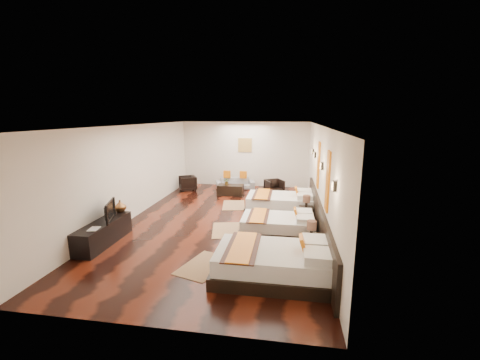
% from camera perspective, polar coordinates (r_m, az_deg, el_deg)
% --- Properties ---
extents(floor, '(5.50, 9.50, 0.01)m').
position_cam_1_polar(floor, '(9.23, -3.32, -7.55)').
color(floor, black).
rests_on(floor, ground).
extents(ceiling, '(5.50, 9.50, 0.01)m').
position_cam_1_polar(ceiling, '(8.71, -3.54, 10.09)').
color(ceiling, white).
rests_on(ceiling, floor).
extents(back_wall, '(5.50, 0.01, 2.80)m').
position_cam_1_polar(back_wall, '(13.49, 0.93, 4.81)').
color(back_wall, silver).
rests_on(back_wall, floor).
extents(left_wall, '(0.01, 9.50, 2.80)m').
position_cam_1_polar(left_wall, '(9.83, -19.29, 1.44)').
color(left_wall, silver).
rests_on(left_wall, floor).
extents(right_wall, '(0.01, 9.50, 2.80)m').
position_cam_1_polar(right_wall, '(8.70, 14.55, 0.44)').
color(right_wall, silver).
rests_on(right_wall, floor).
extents(headboard_panel, '(0.08, 6.60, 0.90)m').
position_cam_1_polar(headboard_panel, '(8.18, 14.43, -7.20)').
color(headboard_panel, black).
rests_on(headboard_panel, floor).
extents(bed_near, '(2.30, 1.44, 0.88)m').
position_cam_1_polar(bed_near, '(6.15, 6.51, -15.01)').
color(bed_near, black).
rests_on(bed_near, floor).
extents(bed_mid, '(1.95, 1.23, 0.75)m').
position_cam_1_polar(bed_mid, '(8.19, 7.20, -8.32)').
color(bed_mid, black).
rests_on(bed_mid, floor).
extents(bed_far, '(2.20, 1.38, 0.84)m').
position_cam_1_polar(bed_far, '(10.08, 7.62, -4.24)').
color(bed_far, black).
rests_on(bed_far, floor).
extents(nightstand_a, '(0.40, 0.40, 0.79)m').
position_cam_1_polar(nightstand_a, '(7.21, 12.99, -11.25)').
color(nightstand_a, black).
rests_on(nightstand_a, floor).
extents(nightstand_b, '(0.41, 0.41, 0.81)m').
position_cam_1_polar(nightstand_b, '(9.24, 12.13, -5.95)').
color(nightstand_b, black).
rests_on(nightstand_b, floor).
extents(jute_mat_near, '(1.08, 1.37, 0.01)m').
position_cam_1_polar(jute_mat_near, '(6.70, -6.77, -15.44)').
color(jute_mat_near, '#9A744E').
rests_on(jute_mat_near, floor).
extents(jute_mat_mid, '(0.97, 1.32, 0.01)m').
position_cam_1_polar(jute_mat_mid, '(8.50, -2.53, -9.27)').
color(jute_mat_mid, '#9A744E').
rests_on(jute_mat_mid, floor).
extents(jute_mat_far, '(0.93, 1.30, 0.01)m').
position_cam_1_polar(jute_mat_far, '(10.74, -1.16, -4.68)').
color(jute_mat_far, '#9A744E').
rests_on(jute_mat_far, floor).
extents(tv_console, '(0.50, 1.80, 0.55)m').
position_cam_1_polar(tv_console, '(8.28, -23.97, -8.93)').
color(tv_console, black).
rests_on(tv_console, floor).
extents(tv, '(0.37, 0.83, 0.48)m').
position_cam_1_polar(tv, '(8.21, -23.45, -5.27)').
color(tv, black).
rests_on(tv, tv_console).
extents(book, '(0.26, 0.32, 0.03)m').
position_cam_1_polar(book, '(7.79, -26.18, -8.17)').
color(book, black).
rests_on(book, tv_console).
extents(figurine, '(0.36, 0.36, 0.32)m').
position_cam_1_polar(figurine, '(8.81, -21.33, -4.50)').
color(figurine, brown).
rests_on(figurine, tv_console).
extents(sofa, '(1.71, 1.03, 0.47)m').
position_cam_1_polar(sofa, '(13.07, -0.91, -0.61)').
color(sofa, gray).
rests_on(sofa, floor).
extents(armchair_left, '(0.90, 0.89, 0.61)m').
position_cam_1_polar(armchair_left, '(12.94, -9.69, -0.59)').
color(armchair_left, black).
rests_on(armchair_left, floor).
extents(armchair_right, '(0.87, 0.88, 0.59)m').
position_cam_1_polar(armchair_right, '(12.21, 6.35, -1.29)').
color(armchair_right, black).
rests_on(armchair_right, floor).
extents(coffee_table, '(1.00, 0.50, 0.40)m').
position_cam_1_polar(coffee_table, '(12.07, -1.77, -1.84)').
color(coffee_table, black).
rests_on(coffee_table, floor).
extents(table_plant, '(0.28, 0.25, 0.28)m').
position_cam_1_polar(table_plant, '(12.01, -2.46, -0.27)').
color(table_plant, '#235B1E').
rests_on(table_plant, coffee_table).
extents(orange_panel_a, '(0.04, 0.40, 1.30)m').
position_cam_1_polar(orange_panel_a, '(6.79, 15.96, -0.24)').
color(orange_panel_a, '#D86014').
rests_on(orange_panel_a, right_wall).
extents(orange_panel_b, '(0.04, 0.40, 1.30)m').
position_cam_1_polar(orange_panel_b, '(8.94, 14.35, 2.71)').
color(orange_panel_b, '#D86014').
rests_on(orange_panel_b, right_wall).
extents(sconce_near, '(0.07, 0.12, 0.18)m').
position_cam_1_polar(sconce_near, '(5.69, 17.06, -1.08)').
color(sconce_near, black).
rests_on(sconce_near, right_wall).
extents(sconce_mid, '(0.07, 0.12, 0.18)m').
position_cam_1_polar(sconce_mid, '(7.84, 14.92, 2.52)').
color(sconce_mid, black).
rests_on(sconce_mid, right_wall).
extents(sconce_far, '(0.07, 0.12, 0.18)m').
position_cam_1_polar(sconce_far, '(10.01, 13.70, 4.56)').
color(sconce_far, black).
rests_on(sconce_far, right_wall).
extents(sconce_lounge, '(0.07, 0.12, 0.18)m').
position_cam_1_polar(sconce_lounge, '(10.90, 13.34, 5.16)').
color(sconce_lounge, black).
rests_on(sconce_lounge, right_wall).
extents(gold_artwork, '(0.60, 0.04, 0.60)m').
position_cam_1_polar(gold_artwork, '(13.42, 0.92, 6.49)').
color(gold_artwork, '#AD873F').
rests_on(gold_artwork, back_wall).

